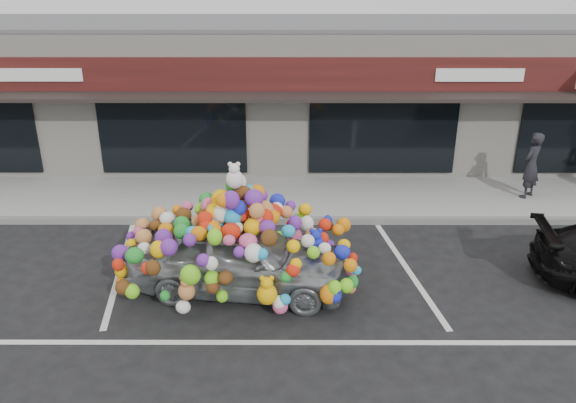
{
  "coord_description": "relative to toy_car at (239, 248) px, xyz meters",
  "views": [
    {
      "loc": [
        0.33,
        -10.08,
        5.76
      ],
      "look_at": [
        0.3,
        1.4,
        1.04
      ],
      "focal_mm": 35.0,
      "sensor_mm": 36.0,
      "label": 1
    }
  ],
  "objects": [
    {
      "name": "parking_stripe_left",
      "position": [
        -2.57,
        0.77,
        -0.88
      ],
      "size": [
        0.73,
        4.37,
        0.01
      ],
      "primitive_type": "cube",
      "rotation": [
        0.0,
        0.0,
        0.14
      ],
      "color": "silver",
      "rests_on": "ground"
    },
    {
      "name": "toy_car",
      "position": [
        0.0,
        0.0,
        0.0
      ],
      "size": [
        3.04,
        4.67,
        2.6
      ],
      "rotation": [
        0.0,
        0.0,
        1.44
      ],
      "color": "#B1BABD",
      "rests_on": "ground"
    },
    {
      "name": "shop_building",
      "position": [
        0.63,
        9.01,
        1.28
      ],
      "size": [
        24.0,
        7.2,
        4.31
      ],
      "color": "silver",
      "rests_on": "ground"
    },
    {
      "name": "parking_stripe_mid",
      "position": [
        3.43,
        0.77,
        -0.88
      ],
      "size": [
        0.73,
        4.37,
        0.01
      ],
      "primitive_type": "cube",
      "rotation": [
        0.0,
        0.0,
        0.14
      ],
      "color": "silver",
      "rests_on": "ground"
    },
    {
      "name": "lane_line",
      "position": [
        2.63,
        -1.73,
        -0.88
      ],
      "size": [
        14.0,
        0.12,
        0.01
      ],
      "primitive_type": "cube",
      "color": "silver",
      "rests_on": "ground"
    },
    {
      "name": "kerb",
      "position": [
        0.63,
        3.07,
        -0.81
      ],
      "size": [
        26.0,
        0.18,
        0.16
      ],
      "primitive_type": "cube",
      "color": "slate",
      "rests_on": "ground"
    },
    {
      "name": "sidewalk",
      "position": [
        0.63,
        4.57,
        -0.81
      ],
      "size": [
        26.0,
        3.0,
        0.15
      ],
      "primitive_type": "cube",
      "color": "gray",
      "rests_on": "ground"
    },
    {
      "name": "pedestrian_a",
      "position": [
        7.32,
        4.49,
        0.15
      ],
      "size": [
        0.76,
        0.75,
        1.77
      ],
      "primitive_type": "imported",
      "rotation": [
        0.0,
        0.0,
        3.89
      ],
      "color": "black",
      "rests_on": "sidewalk"
    },
    {
      "name": "ground",
      "position": [
        0.63,
        0.57,
        -0.88
      ],
      "size": [
        90.0,
        90.0,
        0.0
      ],
      "primitive_type": "plane",
      "color": "black",
      "rests_on": "ground"
    }
  ]
}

